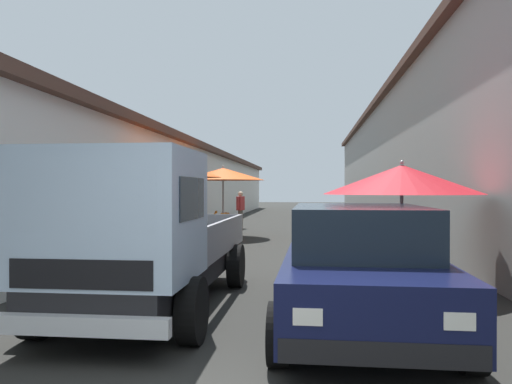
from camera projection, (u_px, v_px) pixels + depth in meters
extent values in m
plane|color=#282826|center=(287.00, 240.00, 15.93)|extent=(90.00, 90.00, 0.00)
cube|color=silver|center=(103.00, 189.00, 18.93)|extent=(49.50, 7.00, 3.28)
cube|color=#4C3328|center=(102.00, 144.00, 18.92)|extent=(49.80, 7.50, 0.24)
cube|color=gray|center=(494.00, 160.00, 17.36)|extent=(49.50, 7.00, 5.31)
cube|color=#4C3328|center=(495.00, 82.00, 17.35)|extent=(49.80, 7.50, 0.24)
cylinder|color=#9E9EA3|center=(174.00, 207.00, 12.82)|extent=(0.06, 0.06, 2.38)
cone|color=#D84C14|center=(174.00, 169.00, 12.81)|extent=(2.45, 2.45, 0.42)
sphere|color=#9E9EA3|center=(174.00, 159.00, 12.81)|extent=(0.07, 0.07, 0.07)
cube|color=brown|center=(179.00, 237.00, 12.80)|extent=(0.82, 0.78, 0.80)
sphere|color=orange|center=(172.00, 217.00, 13.03)|extent=(0.09, 0.09, 0.09)
sphere|color=orange|center=(177.00, 220.00, 12.97)|extent=(0.09, 0.09, 0.09)
sphere|color=orange|center=(175.00, 220.00, 12.91)|extent=(0.09, 0.09, 0.09)
sphere|color=orange|center=(185.00, 220.00, 12.79)|extent=(0.09, 0.09, 0.09)
sphere|color=orange|center=(172.00, 220.00, 12.66)|extent=(0.09, 0.09, 0.09)
sphere|color=orange|center=(168.00, 220.00, 12.65)|extent=(0.09, 0.09, 0.09)
cylinder|color=#9E9EA3|center=(223.00, 202.00, 16.85)|extent=(0.06, 0.06, 2.37)
cone|color=#D84C14|center=(223.00, 174.00, 16.84)|extent=(2.84, 2.84, 0.42)
sphere|color=#9E9EA3|center=(223.00, 167.00, 16.84)|extent=(0.07, 0.07, 0.07)
cube|color=#9E7547|center=(222.00, 226.00, 16.86)|extent=(0.96, 0.78, 0.75)
sphere|color=orange|center=(228.00, 214.00, 16.94)|extent=(0.09, 0.09, 0.09)
sphere|color=orange|center=(215.00, 214.00, 16.84)|extent=(0.09, 0.09, 0.09)
sphere|color=orange|center=(216.00, 212.00, 17.13)|extent=(0.09, 0.09, 0.09)
sphere|color=orange|center=(226.00, 214.00, 17.11)|extent=(0.09, 0.09, 0.09)
sphere|color=orange|center=(224.00, 214.00, 16.79)|extent=(0.09, 0.09, 0.09)
sphere|color=orange|center=(222.00, 214.00, 16.76)|extent=(0.09, 0.09, 0.09)
cylinder|color=#9E9EA3|center=(402.00, 226.00, 8.26)|extent=(0.06, 0.06, 2.06)
cone|color=red|center=(402.00, 180.00, 8.25)|extent=(2.63, 2.63, 0.49)
sphere|color=#9E9EA3|center=(402.00, 162.00, 8.25)|extent=(0.07, 0.07, 0.07)
cube|color=brown|center=(405.00, 264.00, 8.12)|extent=(0.81, 0.68, 0.83)
sphere|color=orange|center=(416.00, 236.00, 8.10)|extent=(0.09, 0.09, 0.09)
sphere|color=orange|center=(395.00, 236.00, 8.06)|extent=(0.09, 0.09, 0.09)
sphere|color=orange|center=(419.00, 234.00, 7.92)|extent=(0.09, 0.09, 0.09)
sphere|color=orange|center=(395.00, 235.00, 8.20)|extent=(0.09, 0.09, 0.09)
cube|color=#0F1438|center=(360.00, 281.00, 5.82)|extent=(3.92, 1.75, 0.64)
cube|color=#19232D|center=(359.00, 229.00, 5.96)|extent=(2.35, 1.53, 0.56)
cube|color=black|center=(382.00, 353.00, 3.92)|extent=(0.11, 1.65, 0.20)
cube|color=silver|center=(459.00, 321.00, 3.83)|extent=(0.06, 0.24, 0.14)
cube|color=silver|center=(308.00, 316.00, 3.97)|extent=(0.06, 0.24, 0.14)
cylinder|color=black|center=(471.00, 341.00, 4.40)|extent=(0.60, 0.21, 0.60)
cylinder|color=black|center=(279.00, 334.00, 4.60)|extent=(0.60, 0.21, 0.60)
cylinder|color=black|center=(412.00, 284.00, 7.04)|extent=(0.60, 0.21, 0.60)
cylinder|color=black|center=(292.00, 281.00, 7.24)|extent=(0.60, 0.21, 0.60)
cube|color=black|center=(159.00, 271.00, 6.97)|extent=(4.80, 1.48, 0.36)
cube|color=#ADC6E0|center=(113.00, 214.00, 5.34)|extent=(1.54, 1.75, 1.40)
cube|color=#19232D|center=(82.00, 200.00, 4.61)|extent=(0.06, 1.47, 0.63)
cube|color=#19232D|center=(113.00, 198.00, 5.34)|extent=(1.05, 1.78, 0.45)
cube|color=black|center=(81.00, 274.00, 4.60)|extent=(0.06, 1.40, 0.28)
cube|color=silver|center=(77.00, 326.00, 4.52)|extent=(0.12, 1.75, 0.18)
cube|color=gray|center=(227.00, 235.00, 7.69)|extent=(3.16, 0.07, 0.50)
cube|color=gray|center=(125.00, 234.00, 7.87)|extent=(3.16, 0.07, 0.50)
cube|color=gray|center=(198.00, 227.00, 9.32)|extent=(0.06, 1.65, 0.50)
cylinder|color=black|center=(192.00, 310.00, 5.25)|extent=(0.72, 0.22, 0.72)
cylinder|color=black|center=(37.00, 306.00, 5.44)|extent=(0.72, 0.22, 0.72)
cylinder|color=black|center=(236.00, 266.00, 8.30)|extent=(0.72, 0.22, 0.72)
cylinder|color=black|center=(136.00, 264.00, 8.50)|extent=(0.72, 0.22, 0.72)
cylinder|color=#665B4C|center=(240.00, 219.00, 20.49)|extent=(0.14, 0.14, 0.76)
cylinder|color=#665B4C|center=(241.00, 219.00, 20.64)|extent=(0.14, 0.14, 0.76)
cube|color=#B73333|center=(241.00, 203.00, 20.56)|extent=(0.48, 0.31, 0.57)
sphere|color=tan|center=(241.00, 194.00, 20.56)|extent=(0.21, 0.21, 0.21)
cylinder|color=#B73333|center=(238.00, 203.00, 20.31)|extent=(0.08, 0.08, 0.52)
cylinder|color=#B73333|center=(243.00, 202.00, 20.81)|extent=(0.08, 0.08, 0.52)
cylinder|color=black|center=(385.00, 238.00, 14.48)|extent=(0.45, 0.19, 0.44)
cylinder|color=black|center=(403.00, 242.00, 13.24)|extent=(0.45, 0.21, 0.44)
cube|color=black|center=(394.00, 238.00, 13.81)|extent=(0.94, 0.49, 0.08)
ellipsoid|color=black|center=(399.00, 226.00, 13.51)|extent=(0.61, 0.39, 0.20)
cube|color=black|center=(386.00, 222.00, 14.43)|extent=(0.21, 0.34, 0.56)
cylinder|color=silver|center=(387.00, 219.00, 14.36)|extent=(0.28, 0.12, 0.68)
cylinder|color=black|center=(388.00, 207.00, 14.28)|extent=(0.54, 0.17, 0.04)
cylinder|color=#194CB2|center=(342.00, 227.00, 15.98)|extent=(0.30, 0.30, 0.03)
cylinder|color=#194CB2|center=(342.00, 233.00, 16.09)|extent=(0.04, 0.04, 0.42)
cylinder|color=#194CB2|center=(338.00, 233.00, 15.99)|extent=(0.04, 0.04, 0.42)
cylinder|color=#194CB2|center=(342.00, 234.00, 15.86)|extent=(0.04, 0.04, 0.42)
cylinder|color=#194CB2|center=(345.00, 233.00, 15.96)|extent=(0.04, 0.04, 0.42)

